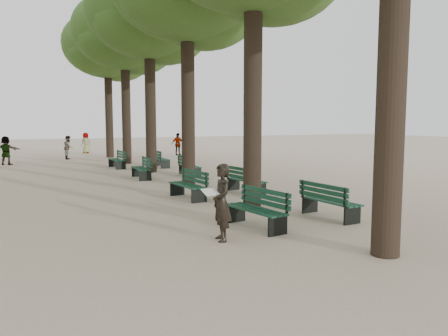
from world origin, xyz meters
name	(u,v)px	position (x,y,z in m)	size (l,w,h in m)	color
ground	(260,239)	(0.00, 0.00, 0.00)	(120.00, 120.00, 0.00)	#BCA78E
tree_central_3	(149,12)	(1.50, 13.00, 7.65)	(6.00, 6.00, 9.95)	#33261C
tree_central_4	(124,32)	(1.50, 18.00, 7.65)	(6.00, 6.00, 9.95)	#33261C
tree_central_5	(107,45)	(1.50, 23.00, 7.65)	(6.00, 6.00, 9.95)	#33261C
bench_left_0	(256,217)	(0.37, 0.84, 0.27)	(0.81, 1.86, 0.92)	black
bench_left_1	(188,190)	(0.37, 5.20, 0.27)	(0.73, 1.84, 0.92)	black
bench_left_2	(141,172)	(0.37, 10.77, 0.27)	(0.66, 1.83, 0.92)	black
bench_left_3	(117,163)	(0.37, 15.63, 0.27)	(0.64, 1.82, 0.92)	black
bench_right_0	(330,208)	(2.63, 0.94, 0.27)	(0.67, 1.83, 0.92)	black
bench_right_1	(246,185)	(2.63, 5.41, 0.27)	(0.78, 1.86, 0.92)	black
bench_right_2	(190,170)	(2.63, 10.75, 0.27)	(0.62, 1.82, 0.92)	black
bench_right_3	(161,162)	(2.63, 15.06, 0.27)	(0.58, 1.80, 0.92)	black
man_with_map	(222,203)	(-0.80, 0.24, 0.81)	(0.64, 0.68, 1.62)	black
pedestrian_d	(86,143)	(0.62, 27.90, 0.81)	(0.80, 0.33, 1.63)	#262628
pedestrian_c	(178,144)	(6.39, 22.71, 0.82)	(0.97, 0.33, 1.65)	#262628
pedestrian_e	(6,150)	(-4.97, 20.23, 0.83)	(1.54, 0.33, 1.66)	#262628
pedestrian_a	(69,147)	(-1.28, 22.63, 0.78)	(0.76, 0.31, 1.56)	#262628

